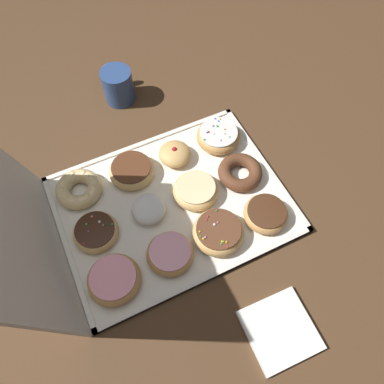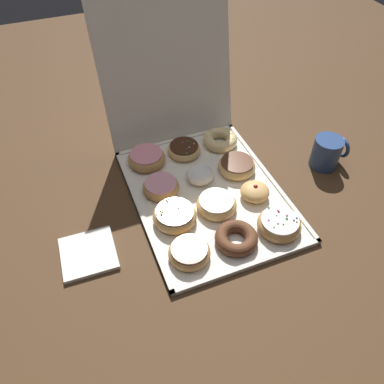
% 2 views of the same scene
% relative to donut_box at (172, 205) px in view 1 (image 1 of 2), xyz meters
% --- Properties ---
extents(ground_plane, '(3.00, 3.00, 0.00)m').
position_rel_donut_box_xyz_m(ground_plane, '(0.00, 0.00, -0.01)').
color(ground_plane, '#4C331E').
extents(donut_box, '(0.42, 0.55, 0.01)m').
position_rel_donut_box_xyz_m(donut_box, '(0.00, 0.00, 0.00)').
color(donut_box, silver).
rests_on(donut_box, ground).
extents(chocolate_frosted_donut_0, '(0.11, 0.11, 0.03)m').
position_rel_donut_box_xyz_m(chocolate_frosted_donut_0, '(-0.13, -0.19, 0.02)').
color(chocolate_frosted_donut_0, tan).
rests_on(chocolate_frosted_donut_0, donut_box).
extents(chocolate_cake_ring_donut_1, '(0.11, 0.11, 0.03)m').
position_rel_donut_box_xyz_m(chocolate_cake_ring_donut_1, '(-0.00, -0.19, 0.02)').
color(chocolate_cake_ring_donut_1, '#59331E').
rests_on(chocolate_cake_ring_donut_1, donut_box).
extents(sprinkle_donut_2, '(0.12, 0.12, 0.04)m').
position_rel_donut_box_xyz_m(sprinkle_donut_2, '(0.13, -0.19, 0.03)').
color(sprinkle_donut_2, tan).
rests_on(sprinkle_donut_2, donut_box).
extents(sprinkle_donut_3, '(0.12, 0.12, 0.04)m').
position_rel_donut_box_xyz_m(sprinkle_donut_3, '(-0.12, -0.06, 0.03)').
color(sprinkle_donut_3, tan).
rests_on(sprinkle_donut_3, donut_box).
extents(glazed_ring_donut_4, '(0.11, 0.11, 0.04)m').
position_rel_donut_box_xyz_m(glazed_ring_donut_4, '(0.00, -0.06, 0.02)').
color(glazed_ring_donut_4, '#E5B770').
rests_on(glazed_ring_donut_4, donut_box).
extents(jelly_filled_donut_5, '(0.08, 0.08, 0.05)m').
position_rel_donut_box_xyz_m(jelly_filled_donut_5, '(0.12, -0.06, 0.03)').
color(jelly_filled_donut_5, tan).
rests_on(jelly_filled_donut_5, donut_box).
extents(pink_frosted_donut_6, '(0.11, 0.11, 0.04)m').
position_rel_donut_box_xyz_m(pink_frosted_donut_6, '(-0.12, 0.06, 0.02)').
color(pink_frosted_donut_6, tan).
rests_on(pink_frosted_donut_6, donut_box).
extents(powdered_filled_donut_7, '(0.08, 0.08, 0.04)m').
position_rel_donut_box_xyz_m(powdered_filled_donut_7, '(-0.00, 0.06, 0.03)').
color(powdered_filled_donut_7, white).
rests_on(powdered_filled_donut_7, donut_box).
extents(chocolate_frosted_donut_8, '(0.12, 0.12, 0.04)m').
position_rel_donut_box_xyz_m(chocolate_frosted_donut_8, '(0.12, 0.06, 0.02)').
color(chocolate_frosted_donut_8, '#E5B770').
rests_on(chocolate_frosted_donut_8, donut_box).
extents(pink_frosted_donut_9, '(0.12, 0.12, 0.04)m').
position_rel_donut_box_xyz_m(pink_frosted_donut_9, '(-0.13, 0.19, 0.03)').
color(pink_frosted_donut_9, tan).
rests_on(pink_frosted_donut_9, donut_box).
extents(sprinkle_donut_10, '(0.11, 0.11, 0.04)m').
position_rel_donut_box_xyz_m(sprinkle_donut_10, '(0.00, 0.19, 0.02)').
color(sprinkle_donut_10, '#E5B770').
rests_on(sprinkle_donut_10, donut_box).
extents(cruller_donut_11, '(0.11, 0.11, 0.04)m').
position_rel_donut_box_xyz_m(cruller_donut_11, '(0.13, 0.20, 0.02)').
color(cruller_donut_11, '#EACC8C').
rests_on(cruller_donut_11, donut_box).
extents(coffee_mug, '(0.11, 0.09, 0.10)m').
position_rel_donut_box_xyz_m(coffee_mug, '(0.40, -0.01, 0.05)').
color(coffee_mug, navy).
rests_on(coffee_mug, ground).
extents(napkin_stack, '(0.14, 0.14, 0.01)m').
position_rel_donut_box_xyz_m(napkin_stack, '(-0.37, -0.08, 0.00)').
color(napkin_stack, white).
rests_on(napkin_stack, ground).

